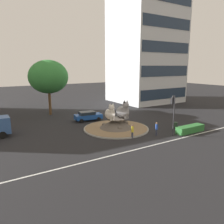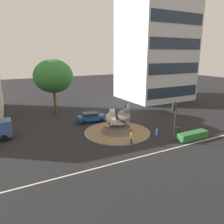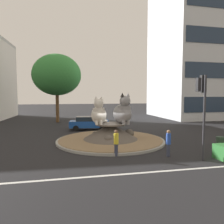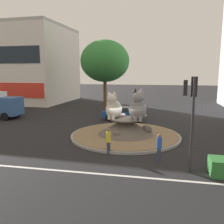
# 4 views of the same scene
# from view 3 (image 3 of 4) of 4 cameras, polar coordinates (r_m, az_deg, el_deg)

# --- Properties ---
(ground_plane) EXTENTS (160.00, 160.00, 0.00)m
(ground_plane) POSITION_cam_3_polar(r_m,az_deg,el_deg) (18.58, -0.41, -7.82)
(ground_plane) COLOR black
(lane_centreline) EXTENTS (112.00, 0.20, 0.01)m
(lane_centreline) POSITION_cam_3_polar(r_m,az_deg,el_deg) (11.44, 7.49, -15.80)
(lane_centreline) COLOR silver
(lane_centreline) RESTS_ON ground
(roundabout_island) EXTENTS (9.17, 9.17, 1.56)m
(roundabout_island) POSITION_cam_3_polar(r_m,az_deg,el_deg) (18.46, -0.35, -6.01)
(roundabout_island) COLOR gray
(roundabout_island) RESTS_ON ground
(cat_statue_white) EXTENTS (1.80, 2.44, 2.33)m
(cat_statue_white) POSITION_cam_3_polar(r_m,az_deg,el_deg) (17.99, -3.52, -0.47)
(cat_statue_white) COLOR silver
(cat_statue_white) RESTS_ON roundabout_island
(cat_statue_grey) EXTENTS (1.72, 2.71, 2.62)m
(cat_statue_grey) POSITION_cam_3_polar(r_m,az_deg,el_deg) (18.20, 2.91, -0.08)
(cat_statue_grey) COLOR gray
(cat_statue_grey) RESTS_ON roundabout_island
(traffic_light_mast) EXTENTS (0.73, 0.52, 5.16)m
(traffic_light_mast) POSITION_cam_3_polar(r_m,az_deg,el_deg) (13.94, 23.00, 3.37)
(traffic_light_mast) COLOR #2D2D33
(traffic_light_mast) RESTS_ON ground
(office_tower) EXTENTS (15.06, 13.99, 25.58)m
(office_tower) POSITION_cam_3_polar(r_m,az_deg,el_deg) (43.66, 22.45, 15.84)
(office_tower) COLOR silver
(office_tower) RESTS_ON ground
(broadleaf_tree_behind_island) EXTENTS (6.98, 6.98, 9.86)m
(broadleaf_tree_behind_island) POSITION_cam_3_polar(r_m,az_deg,el_deg) (32.37, -14.50, 9.53)
(broadleaf_tree_behind_island) COLOR brown
(broadleaf_tree_behind_island) RESTS_ON ground
(pedestrian_blue_shirt) EXTENTS (0.31, 0.31, 1.73)m
(pedestrian_blue_shirt) POSITION_cam_3_polar(r_m,az_deg,el_deg) (14.42, 14.79, -7.78)
(pedestrian_blue_shirt) COLOR #33384C
(pedestrian_blue_shirt) RESTS_ON ground
(pedestrian_yellow_shirt) EXTENTS (0.32, 0.32, 1.73)m
(pedestrian_yellow_shirt) POSITION_cam_3_polar(r_m,az_deg,el_deg) (14.02, 1.11, -8.00)
(pedestrian_yellow_shirt) COLOR #33384C
(pedestrian_yellow_shirt) RESTS_ON ground
(sedan_on_far_lane) EXTENTS (4.61, 2.50, 1.53)m
(sedan_on_far_lane) POSITION_cam_3_polar(r_m,az_deg,el_deg) (24.65, -6.18, -2.87)
(sedan_on_far_lane) COLOR #19479E
(sedan_on_far_lane) RESTS_ON ground
(litter_bin) EXTENTS (0.56, 0.56, 0.90)m
(litter_bin) POSITION_cam_3_polar(r_m,az_deg,el_deg) (17.87, 26.81, -7.32)
(litter_bin) COLOR #2D4233
(litter_bin) RESTS_ON ground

